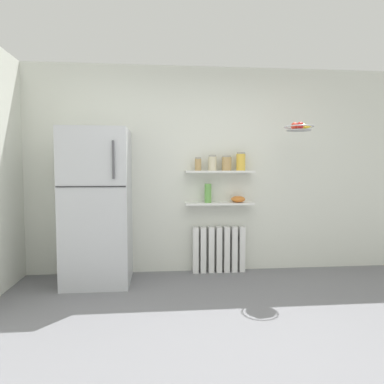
{
  "coord_description": "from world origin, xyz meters",
  "views": [
    {
      "loc": [
        -0.55,
        -2.37,
        1.32
      ],
      "look_at": [
        -0.17,
        1.6,
        1.05
      ],
      "focal_mm": 32.23,
      "sensor_mm": 36.0,
      "label": 1
    }
  ],
  "objects_px": {
    "refrigerator": "(97,207)",
    "radiator": "(219,249)",
    "storage_jar_2": "(227,163)",
    "hanging_fruit_basket": "(299,127)",
    "storage_jar_0": "(198,164)",
    "storage_jar_3": "(241,162)",
    "shelf_bowl": "(238,199)",
    "vase": "(208,193)",
    "storage_jar_1": "(212,163)"
  },
  "relations": [
    {
      "from": "storage_jar_0",
      "to": "storage_jar_3",
      "type": "bearing_deg",
      "value": 0.0
    },
    {
      "from": "hanging_fruit_basket",
      "to": "storage_jar_3",
      "type": "bearing_deg",
      "value": 146.38
    },
    {
      "from": "shelf_bowl",
      "to": "storage_jar_1",
      "type": "bearing_deg",
      "value": -180.0
    },
    {
      "from": "radiator",
      "to": "vase",
      "type": "bearing_deg",
      "value": -168.31
    },
    {
      "from": "refrigerator",
      "to": "storage_jar_1",
      "type": "bearing_deg",
      "value": 9.85
    },
    {
      "from": "refrigerator",
      "to": "radiator",
      "type": "height_order",
      "value": "refrigerator"
    },
    {
      "from": "storage_jar_2",
      "to": "shelf_bowl",
      "type": "xyz_separation_m",
      "value": [
        0.15,
        0.0,
        -0.45
      ]
    },
    {
      "from": "radiator",
      "to": "hanging_fruit_basket",
      "type": "xyz_separation_m",
      "value": [
        0.85,
        -0.42,
        1.51
      ]
    },
    {
      "from": "storage_jar_1",
      "to": "storage_jar_3",
      "type": "bearing_deg",
      "value": 0.0
    },
    {
      "from": "hanging_fruit_basket",
      "to": "storage_jar_1",
      "type": "bearing_deg",
      "value": 157.63
    },
    {
      "from": "storage_jar_2",
      "to": "radiator",
      "type": "bearing_deg",
      "value": 161.55
    },
    {
      "from": "storage_jar_0",
      "to": "shelf_bowl",
      "type": "height_order",
      "value": "storage_jar_0"
    },
    {
      "from": "vase",
      "to": "shelf_bowl",
      "type": "relative_size",
      "value": 1.32
    },
    {
      "from": "storage_jar_3",
      "to": "refrigerator",
      "type": "bearing_deg",
      "value": -172.17
    },
    {
      "from": "storage_jar_0",
      "to": "storage_jar_2",
      "type": "xyz_separation_m",
      "value": [
        0.36,
        0.0,
        0.01
      ]
    },
    {
      "from": "storage_jar_1",
      "to": "storage_jar_3",
      "type": "relative_size",
      "value": 0.84
    },
    {
      "from": "storage_jar_1",
      "to": "vase",
      "type": "relative_size",
      "value": 0.81
    },
    {
      "from": "storage_jar_3",
      "to": "vase",
      "type": "bearing_deg",
      "value": -180.0
    },
    {
      "from": "refrigerator",
      "to": "storage_jar_3",
      "type": "height_order",
      "value": "refrigerator"
    },
    {
      "from": "storage_jar_0",
      "to": "radiator",
      "type": "bearing_deg",
      "value": 6.35
    },
    {
      "from": "storage_jar_0",
      "to": "storage_jar_1",
      "type": "bearing_deg",
      "value": -0.0
    },
    {
      "from": "radiator",
      "to": "storage_jar_2",
      "type": "bearing_deg",
      "value": -18.45
    },
    {
      "from": "refrigerator",
      "to": "radiator",
      "type": "xyz_separation_m",
      "value": [
        1.46,
        0.27,
        -0.59
      ]
    },
    {
      "from": "storage_jar_3",
      "to": "shelf_bowl",
      "type": "relative_size",
      "value": 1.28
    },
    {
      "from": "refrigerator",
      "to": "storage_jar_1",
      "type": "relative_size",
      "value": 9.18
    },
    {
      "from": "shelf_bowl",
      "to": "hanging_fruit_basket",
      "type": "xyz_separation_m",
      "value": [
        0.61,
        -0.39,
        0.86
      ]
    },
    {
      "from": "refrigerator",
      "to": "storage_jar_2",
      "type": "xyz_separation_m",
      "value": [
        1.55,
        0.24,
        0.5
      ]
    },
    {
      "from": "radiator",
      "to": "shelf_bowl",
      "type": "bearing_deg",
      "value": -7.15
    },
    {
      "from": "storage_jar_3",
      "to": "shelf_bowl",
      "type": "distance_m",
      "value": 0.47
    },
    {
      "from": "storage_jar_0",
      "to": "hanging_fruit_basket",
      "type": "height_order",
      "value": "hanging_fruit_basket"
    },
    {
      "from": "shelf_bowl",
      "to": "storage_jar_2",
      "type": "bearing_deg",
      "value": 180.0
    },
    {
      "from": "vase",
      "to": "hanging_fruit_basket",
      "type": "relative_size",
      "value": 0.7
    },
    {
      "from": "radiator",
      "to": "storage_jar_3",
      "type": "height_order",
      "value": "storage_jar_3"
    },
    {
      "from": "storage_jar_1",
      "to": "hanging_fruit_basket",
      "type": "distance_m",
      "value": 1.1
    },
    {
      "from": "vase",
      "to": "shelf_bowl",
      "type": "xyz_separation_m",
      "value": [
        0.38,
        0.0,
        -0.08
      ]
    },
    {
      "from": "storage_jar_0",
      "to": "storage_jar_2",
      "type": "bearing_deg",
      "value": 0.0
    },
    {
      "from": "refrigerator",
      "to": "hanging_fruit_basket",
      "type": "distance_m",
      "value": 2.49
    },
    {
      "from": "hanging_fruit_basket",
      "to": "vase",
      "type": "bearing_deg",
      "value": 158.76
    },
    {
      "from": "shelf_bowl",
      "to": "storage_jar_0",
      "type": "bearing_deg",
      "value": 180.0
    },
    {
      "from": "refrigerator",
      "to": "storage_jar_3",
      "type": "bearing_deg",
      "value": 7.83
    },
    {
      "from": "refrigerator",
      "to": "vase",
      "type": "xyz_separation_m",
      "value": [
        1.32,
        0.24,
        0.13
      ]
    },
    {
      "from": "radiator",
      "to": "hanging_fruit_basket",
      "type": "distance_m",
      "value": 1.78
    },
    {
      "from": "vase",
      "to": "storage_jar_1",
      "type": "bearing_deg",
      "value": -0.0
    },
    {
      "from": "storage_jar_2",
      "to": "hanging_fruit_basket",
      "type": "distance_m",
      "value": 0.95
    },
    {
      "from": "storage_jar_0",
      "to": "shelf_bowl",
      "type": "bearing_deg",
      "value": 0.0
    },
    {
      "from": "storage_jar_3",
      "to": "shelf_bowl",
      "type": "xyz_separation_m",
      "value": [
        -0.03,
        -0.0,
        -0.47
      ]
    },
    {
      "from": "radiator",
      "to": "vase",
      "type": "height_order",
      "value": "vase"
    },
    {
      "from": "storage_jar_1",
      "to": "shelf_bowl",
      "type": "bearing_deg",
      "value": 0.0
    },
    {
      "from": "radiator",
      "to": "storage_jar_1",
      "type": "relative_size",
      "value": 3.46
    },
    {
      "from": "radiator",
      "to": "shelf_bowl",
      "type": "relative_size",
      "value": 3.73
    }
  ]
}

